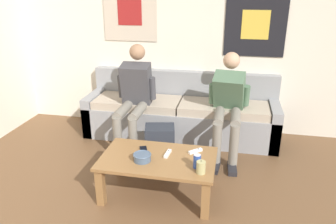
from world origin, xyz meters
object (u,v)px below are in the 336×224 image
(ceramic_bowl, at_px, (142,157))
(cell_phone, at_px, (144,150))
(backpack, at_px, (160,144))
(game_controller_near_right, at_px, (195,151))
(coffee_table, at_px, (158,164))
(pillar_candle, at_px, (201,167))
(person_seated_teen, at_px, (228,101))
(drink_can_blue, at_px, (197,161))
(couch, at_px, (181,115))
(person_seated_adult, at_px, (134,94))
(game_controller_near_left, at_px, (168,154))

(ceramic_bowl, height_order, cell_phone, ceramic_bowl)
(backpack, relative_size, game_controller_near_right, 3.13)
(coffee_table, height_order, pillar_candle, pillar_candle)
(person_seated_teen, xyz_separation_m, drink_can_blue, (-0.22, -1.11, -0.17))
(couch, height_order, backpack, couch)
(ceramic_bowl, relative_size, game_controller_near_right, 1.26)
(coffee_table, distance_m, cell_phone, 0.21)
(coffee_table, distance_m, pillar_candle, 0.46)
(ceramic_bowl, relative_size, drink_can_blue, 1.32)
(coffee_table, bearing_deg, ceramic_bowl, -145.87)
(person_seated_adult, xyz_separation_m, person_seated_teen, (1.10, 0.05, -0.03))
(drink_can_blue, bearing_deg, game_controller_near_left, 149.64)
(ceramic_bowl, bearing_deg, coffee_table, 34.13)
(person_seated_teen, distance_m, game_controller_near_right, 0.91)
(person_seated_adult, distance_m, person_seated_teen, 1.10)
(coffee_table, height_order, game_controller_near_right, game_controller_near_right)
(pillar_candle, bearing_deg, backpack, 123.41)
(person_seated_adult, distance_m, backpack, 0.68)
(person_seated_teen, relative_size, game_controller_near_right, 8.74)
(ceramic_bowl, distance_m, game_controller_near_right, 0.51)
(game_controller_near_right, bearing_deg, backpack, 134.11)
(person_seated_teen, distance_m, game_controller_near_left, 1.09)
(pillar_candle, distance_m, drink_can_blue, 0.09)
(pillar_candle, bearing_deg, ceramic_bowl, 169.32)
(coffee_table, height_order, drink_can_blue, drink_can_blue)
(ceramic_bowl, height_order, game_controller_near_left, ceramic_bowl)
(couch, relative_size, person_seated_adult, 2.01)
(pillar_candle, height_order, game_controller_near_right, pillar_candle)
(person_seated_adult, bearing_deg, drink_can_blue, -50.38)
(coffee_table, xyz_separation_m, pillar_candle, (0.41, -0.18, 0.12))
(couch, distance_m, game_controller_near_right, 1.21)
(backpack, bearing_deg, game_controller_near_right, -45.89)
(person_seated_teen, bearing_deg, backpack, -152.04)
(ceramic_bowl, xyz_separation_m, cell_phone, (-0.04, 0.19, -0.03))
(pillar_candle, distance_m, game_controller_near_right, 0.36)
(backpack, height_order, game_controller_near_left, game_controller_near_left)
(person_seated_teen, xyz_separation_m, cell_phone, (-0.75, -0.90, -0.23))
(drink_can_blue, bearing_deg, person_seated_adult, 129.62)
(person_seated_adult, xyz_separation_m, game_controller_near_right, (0.83, -0.79, -0.25))
(couch, distance_m, coffee_table, 1.33)
(pillar_candle, bearing_deg, drink_can_blue, 117.86)
(couch, xyz_separation_m, coffee_table, (0.01, -1.33, 0.04))
(person_seated_teen, xyz_separation_m, ceramic_bowl, (-0.71, -1.09, -0.20))
(person_seated_teen, xyz_separation_m, game_controller_near_left, (-0.51, -0.94, -0.22))
(game_controller_near_right, relative_size, cell_phone, 0.86)
(person_seated_teen, height_order, pillar_candle, person_seated_teen)
(ceramic_bowl, bearing_deg, game_controller_near_right, 29.38)
(person_seated_adult, bearing_deg, cell_phone, -67.87)
(coffee_table, distance_m, backpack, 0.65)
(couch, xyz_separation_m, person_seated_teen, (0.60, -0.32, 0.34))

